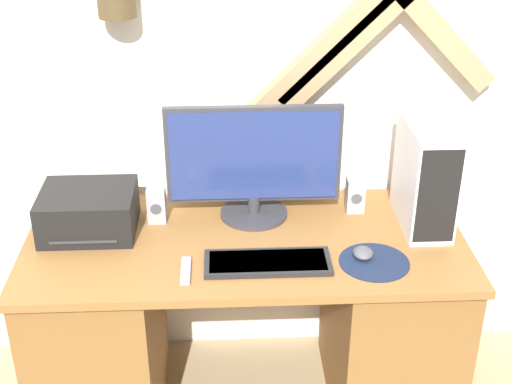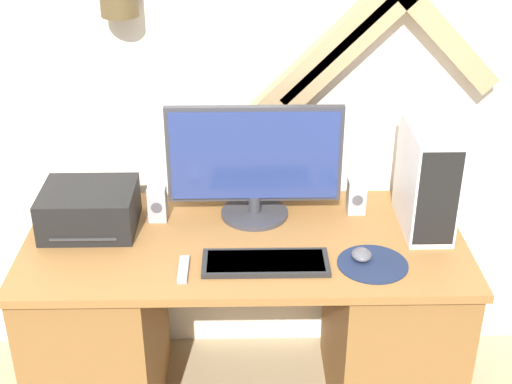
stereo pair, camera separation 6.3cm
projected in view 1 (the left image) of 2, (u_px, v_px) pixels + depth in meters
The scene contains 11 objects.
wall_back at pixel (243, 45), 2.62m from camera, with size 6.40×0.18×2.70m.
desk at pixel (246, 322), 2.70m from camera, with size 1.56×0.72×0.77m.
monitor at pixel (254, 161), 2.58m from camera, with size 0.64×0.25×0.43m.
keyboard at pixel (268, 262), 2.38m from camera, with size 0.42×0.16×0.02m.
mousepad at pixel (374, 262), 2.40m from camera, with size 0.24×0.24×0.00m.
mouse at pixel (363, 253), 2.41m from camera, with size 0.07×0.08×0.03m.
computer_tower at pixel (426, 176), 2.54m from camera, with size 0.16×0.33×0.39m.
printer at pixel (89, 212), 2.55m from camera, with size 0.33×0.28×0.16m.
speaker_left at pixel (157, 205), 2.62m from camera, with size 0.07×0.07×0.13m.
speaker_right at pixel (355, 195), 2.69m from camera, with size 0.07×0.07×0.13m.
remote_control at pixel (186, 271), 2.34m from camera, with size 0.03×0.15×0.02m.
Camera 1 is at (-0.06, -1.80, 2.09)m, focal length 50.00 mm.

